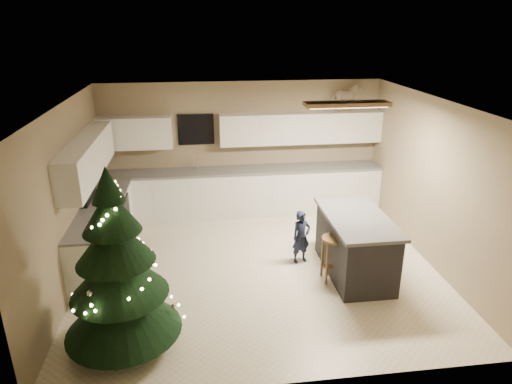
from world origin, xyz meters
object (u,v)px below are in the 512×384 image
(bar_stool, at_px, (334,248))
(island, at_px, (355,245))
(rocking_horse, at_px, (346,98))
(toddler, at_px, (301,237))
(christmas_tree, at_px, (118,277))

(bar_stool, bearing_deg, island, 22.33)
(island, xyz_separation_m, rocking_horse, (0.59, 2.67, 1.80))
(toddler, bearing_deg, christmas_tree, -165.02)
(island, xyz_separation_m, toddler, (-0.74, 0.44, -0.04))
(bar_stool, relative_size, christmas_tree, 0.31)
(bar_stool, height_order, rocking_horse, rocking_horse)
(christmas_tree, relative_size, rocking_horse, 3.48)
(island, distance_m, rocking_horse, 3.27)
(toddler, distance_m, rocking_horse, 3.17)
(toddler, height_order, rocking_horse, rocking_horse)
(island, bearing_deg, bar_stool, -157.67)
(christmas_tree, bearing_deg, island, 20.98)
(toddler, relative_size, rocking_horse, 1.35)
(bar_stool, distance_m, toddler, 0.70)
(christmas_tree, bearing_deg, toddler, 33.72)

